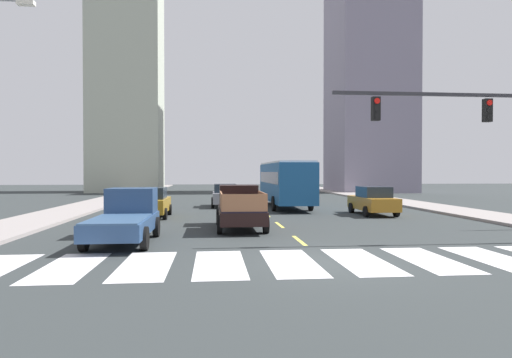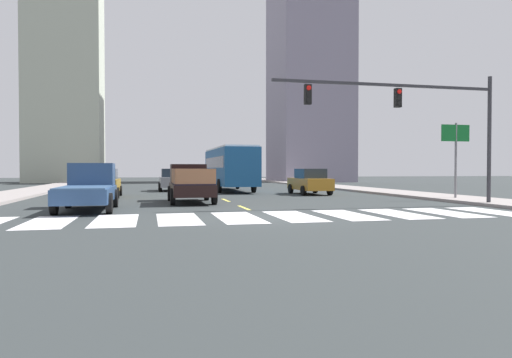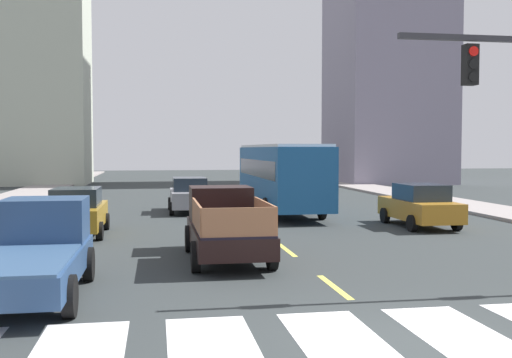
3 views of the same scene
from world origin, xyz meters
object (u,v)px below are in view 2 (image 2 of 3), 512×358
pickup_stakebed (190,184)px  direction_sign_green (456,144)px  city_bus (230,166)px  sedan_mid (103,183)px  traffic_signal_gantry (423,112)px  pickup_dark (89,188)px  sedan_far (310,182)px  sedan_near_right (172,180)px

pickup_stakebed → direction_sign_green: (14.13, -1.96, 2.10)m
city_bus → sedan_mid: (-8.79, -6.29, -1.09)m
city_bus → sedan_mid: bearing=-146.1°
pickup_stakebed → traffic_signal_gantry: size_ratio=0.49×
city_bus → traffic_signal_gantry: 18.04m
traffic_signal_gantry → direction_sign_green: 5.57m
pickup_dark → direction_sign_green: size_ratio=1.24×
pickup_dark → city_bus: city_bus is taller
pickup_dark → traffic_signal_gantry: 14.92m
pickup_dark → traffic_signal_gantry: bearing=-7.6°
sedan_mid → traffic_signal_gantry: size_ratio=0.42×
pickup_stakebed → traffic_signal_gantry: traffic_signal_gantry is taller
pickup_dark → sedan_far: 15.80m
sedan_far → city_bus: bearing=124.6°
sedan_mid → direction_sign_green: direction_sign_green is taller
pickup_dark → direction_sign_green: bearing=4.5°
pickup_stakebed → sedan_near_right: (-0.35, 12.47, -0.08)m
sedan_mid → city_bus: bearing=35.0°
traffic_signal_gantry → direction_sign_green: (4.21, 3.44, -1.22)m
pickup_stakebed → sedan_far: bearing=31.8°
pickup_stakebed → sedan_far: pickup_stakebed is taller
sedan_near_right → traffic_signal_gantry: bearing=-61.2°
pickup_dark → sedan_near_right: bearing=74.9°
pickup_stakebed → direction_sign_green: 14.42m
sedan_mid → traffic_signal_gantry: 18.43m
pickup_stakebed → city_bus: size_ratio=0.48×
direction_sign_green → city_bus: bearing=126.9°
city_bus → sedan_far: (4.41, -6.06, -1.09)m
sedan_mid → sedan_far: size_ratio=1.00×
pickup_dark → pickup_stakebed: bearing=38.1°
pickup_stakebed → pickup_dark: (-4.51, -3.61, -0.02)m
sedan_mid → sedan_near_right: 8.50m
sedan_near_right → traffic_signal_gantry: 20.88m
sedan_far → pickup_stakebed: bearing=-148.6°
direction_sign_green → sedan_far: bearing=127.6°
sedan_far → traffic_signal_gantry: size_ratio=0.42×
city_bus → pickup_dark: bearing=-121.1°
city_bus → sedan_near_right: (-4.37, 0.96, -1.09)m
pickup_stakebed → traffic_signal_gantry: (9.93, -5.39, 3.32)m
city_bus → sedan_mid: size_ratio=2.45×
direction_sign_green → pickup_dark: bearing=-174.9°
pickup_dark → direction_sign_green: (18.64, 1.65, 2.11)m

